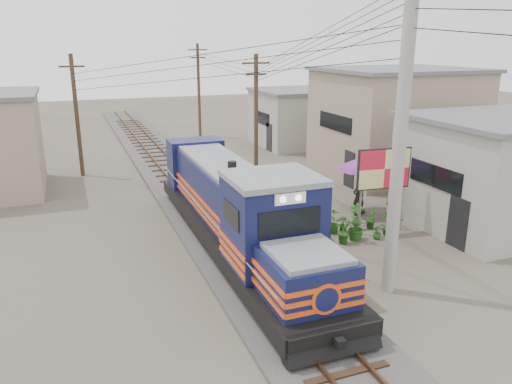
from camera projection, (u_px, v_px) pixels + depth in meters
name	position (u px, v px, depth m)	size (l,w,h in m)	color
ground	(281.00, 302.00, 15.23)	(120.00, 120.00, 0.00)	#473F35
ballast	(199.00, 204.00, 24.16)	(3.60, 70.00, 0.16)	#595651
track	(198.00, 201.00, 24.11)	(1.15, 70.00, 0.12)	#51331E
locomotive	(237.00, 211.00, 18.43)	(2.74, 14.89, 3.69)	black
utility_pole_main	(400.00, 136.00, 14.53)	(0.40, 0.40, 10.00)	#9E9B93
wooden_pole_mid	(256.00, 114.00, 28.23)	(1.60, 0.24, 7.00)	#4C3826
wooden_pole_far	(199.00, 89.00, 40.78)	(1.60, 0.24, 7.50)	#4C3826
wooden_pole_left	(77.00, 114.00, 28.58)	(1.60, 0.24, 7.00)	#4C3826
power_lines	(198.00, 43.00, 20.60)	(9.65, 19.00, 3.30)	black
shophouse_front	(502.00, 171.00, 21.14)	(7.35, 6.30, 4.70)	#99988B
shophouse_mid	(395.00, 122.00, 29.32)	(8.40, 7.35, 6.20)	gray
shophouse_back	(298.00, 117.00, 38.05)	(6.30, 6.30, 4.20)	#99988B
billboard	(384.00, 171.00, 20.08)	(2.31, 0.35, 3.57)	#99999E
market_umbrella	(363.00, 163.00, 22.55)	(2.97, 2.97, 2.68)	black
vendor	(359.00, 197.00, 22.66)	(0.63, 0.41, 1.72)	black
plant_nursery	(349.00, 225.00, 20.27)	(3.30, 2.11, 1.13)	#1F4D16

